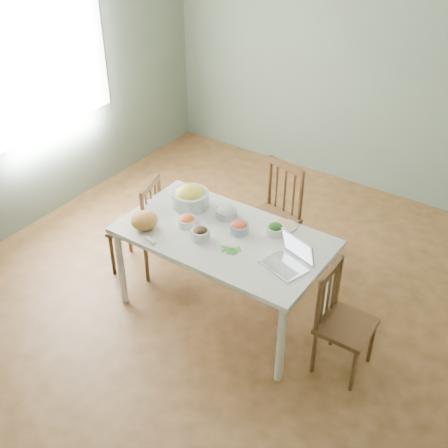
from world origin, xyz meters
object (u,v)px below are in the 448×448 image
Objects in this scene: bread_boule at (144,220)px; dining_table at (224,273)px; chair_right at (347,324)px; chair_far at (270,218)px; bowl_squash at (190,197)px; chair_left at (135,224)px; laptop at (284,255)px.

dining_table is at bearing 25.88° from bread_boule.
chair_right is at bearing 8.45° from bread_boule.
chair_far is 1.11× the size of chair_right.
chair_right reaches higher than dining_table.
bowl_squash is at bearing 81.64° from chair_right.
bread_boule is at bearing -104.49° from chair_far.
chair_left is 3.00× the size of bowl_squash.
chair_left is at bearing -129.66° from chair_far.
bowl_squash reaches higher than bread_boule.
bread_boule is 0.68× the size of bowl_squash.
bread_boule is at bearing -153.18° from laptop.
bread_boule is 0.68× the size of laptop.
chair_left is 1.63m from laptop.
dining_table is at bearing 70.97° from chair_left.
chair_right is 1.73m from bread_boule.
laptop is (0.61, -0.87, 0.39)m from chair_far.
chair_right is 2.83× the size of bowl_squash.
chair_left is at bearing -166.97° from laptop.
chair_far is at bearing 62.94° from bread_boule.
chair_far reaches higher than bread_boule.
chair_far reaches higher than chair_left.
bowl_squash is at bearing 158.28° from dining_table.
bread_boule is at bearing 97.93° from chair_right.
laptop is at bearing -14.76° from bowl_squash.
chair_right is 4.14× the size of bread_boule.
dining_table is 1.09m from chair_right.
chair_right is at bearing -1.56° from dining_table.
chair_far is 1.39m from chair_right.
dining_table is 1.69× the size of chair_far.
chair_left is (-0.99, 0.04, 0.08)m from dining_table.
bread_boule is (-1.66, -0.25, 0.40)m from chair_right.
chair_far is 1.05× the size of chair_left.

